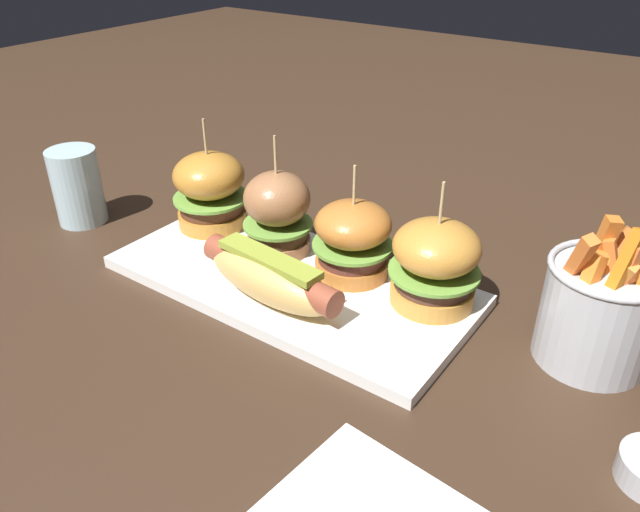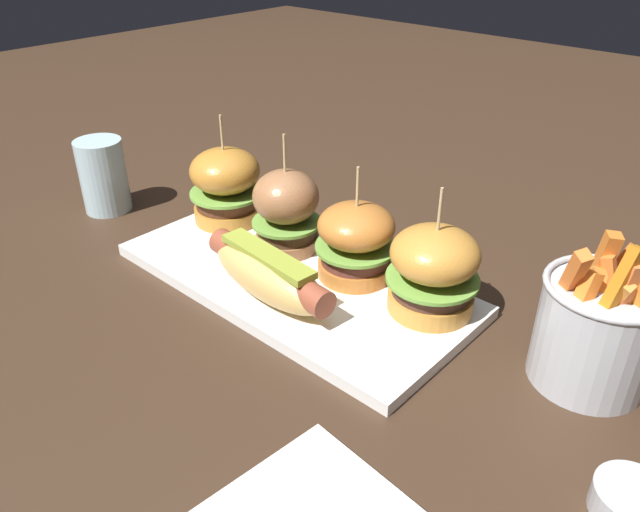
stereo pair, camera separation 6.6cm
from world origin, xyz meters
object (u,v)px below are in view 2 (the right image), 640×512
Objects in this scene: platter_main at (293,279)px; water_glass at (103,176)px; fries_bucket at (596,329)px; hot_dog at (268,273)px; slider_far_left at (226,185)px; sauce_ramekin at (632,501)px; slider_center_left at (286,210)px; slider_far_right at (433,270)px; slider_center_right at (356,241)px.

water_glass is at bearing -173.96° from platter_main.
hot_dog is at bearing -159.01° from fries_bucket.
slider_far_left reaches higher than hot_dog.
slider_center_left is at bearing 167.84° from sauce_ramekin.
sauce_ramekin is at bearing -23.15° from slider_far_right.
slider_far_right reaches higher than platter_main.
slider_center_right is 0.88× the size of fries_bucket.
slider_center_right is at bearing -175.34° from fries_bucket.
slider_center_left is 0.30m from water_glass.
slider_center_right is 0.26m from fries_bucket.
hot_dog is 1.38× the size of slider_center_right.
slider_center_left is at bearing 14.73° from water_glass.
hot_dog reaches higher than platter_main.
platter_main is 3.16× the size of slider_center_right.
hot_dog is at bearing -146.15° from slider_far_right.
hot_dog is at bearing 178.92° from sauce_ramekin.
fries_bucket is at bearing 7.13° from slider_far_right.
slider_far_left reaches higher than platter_main.
fries_bucket is at bearing 8.98° from water_glass.
water_glass is at bearing -165.27° from slider_center_left.
slider_center_left reaches higher than platter_main.
fries_bucket is at bearing 3.11° from slider_far_left.
slider_center_right reaches higher than water_glass.
sauce_ramekin is (0.24, -0.10, -0.05)m from slider_far_right.
slider_far_left reaches higher than water_glass.
slider_far_right is 2.44× the size of sauce_ramekin.
slider_far_right is at bearing 2.07° from slider_center_left.
water_glass is at bearing -171.02° from fries_bucket.
platter_main is 0.18m from slider_far_left.
platter_main is at bearing -163.03° from slider_far_right.
slider_far_left is 0.95× the size of fries_bucket.
sauce_ramekin is (0.38, -0.01, -0.03)m from hot_dog.
slider_center_right is 2.33× the size of sauce_ramekin.
platter_main is at bearing 6.04° from water_glass.
slider_center_left is (-0.06, 0.09, 0.02)m from hot_dog.
slider_far_left is 0.11m from slider_center_left.
platter_main is at bearing 103.27° from hot_dog.
platter_main is at bearing -39.20° from slider_center_left.
slider_far_left reaches higher than fries_bucket.
hot_dog is at bearing -2.19° from water_glass.
water_glass is (-0.35, 0.01, 0.01)m from hot_dog.
slider_center_left reaches higher than water_glass.
platter_main is 2.30× the size of hot_dog.
slider_far_right is (0.14, 0.10, 0.02)m from hot_dog.
slider_center_left is 0.46m from sauce_ramekin.
slider_far_left is (-0.17, 0.09, 0.02)m from hot_dog.
platter_main is 0.09m from slider_center_left.
fries_bucket is at bearing 123.85° from sauce_ramekin.
water_glass is (-0.34, -0.04, 0.04)m from platter_main.
slider_far_right reaches higher than slider_center_right.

